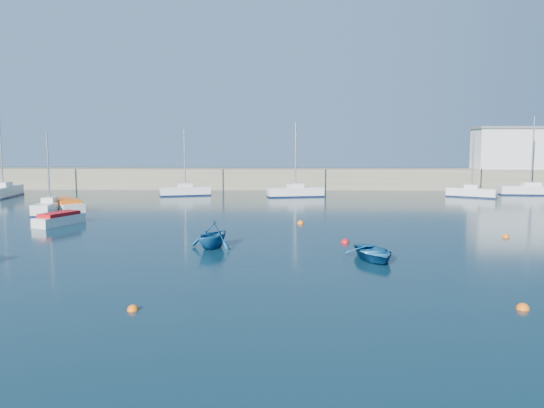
{
  "coord_description": "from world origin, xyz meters",
  "views": [
    {
      "loc": [
        0.95,
        -21.84,
        5.81
      ],
      "look_at": [
        0.04,
        14.82,
        1.6
      ],
      "focal_mm": 35.0,
      "sensor_mm": 36.0,
      "label": 1
    }
  ],
  "objects_px": {
    "harbor_office": "(515,149)",
    "dinghy_left": "(213,235)",
    "sailboat_3": "(50,207)",
    "sailboat_5": "(185,191)",
    "motorboat_2": "(64,205)",
    "sailboat_6": "(295,191)",
    "dinghy_center": "(373,253)",
    "sailboat_7": "(472,192)",
    "motorboat_1": "(59,219)",
    "sailboat_4": "(3,191)",
    "sailboat_8": "(531,190)"
  },
  "relations": [
    {
      "from": "sailboat_3",
      "to": "motorboat_2",
      "type": "relative_size",
      "value": 1.31
    },
    {
      "from": "sailboat_8",
      "to": "sailboat_7",
      "type": "bearing_deg",
      "value": 115.69
    },
    {
      "from": "sailboat_3",
      "to": "sailboat_7",
      "type": "distance_m",
      "value": 42.23
    },
    {
      "from": "sailboat_4",
      "to": "motorboat_2",
      "type": "xyz_separation_m",
      "value": [
        11.54,
        -11.64,
        -0.14
      ]
    },
    {
      "from": "dinghy_left",
      "to": "dinghy_center",
      "type": "bearing_deg",
      "value": 6.43
    },
    {
      "from": "sailboat_7",
      "to": "motorboat_1",
      "type": "xyz_separation_m",
      "value": [
        -36.29,
        -20.55,
        -0.11
      ]
    },
    {
      "from": "sailboat_7",
      "to": "sailboat_8",
      "type": "relative_size",
      "value": 0.78
    },
    {
      "from": "sailboat_3",
      "to": "sailboat_5",
      "type": "distance_m",
      "value": 17.52
    },
    {
      "from": "sailboat_4",
      "to": "sailboat_5",
      "type": "xyz_separation_m",
      "value": [
        19.47,
        2.02,
        -0.09
      ]
    },
    {
      "from": "sailboat_6",
      "to": "dinghy_center",
      "type": "xyz_separation_m",
      "value": [
        3.3,
        -31.45,
        -0.22
      ]
    },
    {
      "from": "sailboat_4",
      "to": "sailboat_3",
      "type": "bearing_deg",
      "value": -57.48
    },
    {
      "from": "motorboat_1",
      "to": "sailboat_6",
      "type": "bearing_deg",
      "value": 72.35
    },
    {
      "from": "sailboat_8",
      "to": "sailboat_3",
      "type": "bearing_deg",
      "value": 115.44
    },
    {
      "from": "sailboat_4",
      "to": "harbor_office",
      "type": "bearing_deg",
      "value": 3.55
    },
    {
      "from": "sailboat_4",
      "to": "sailboat_7",
      "type": "bearing_deg",
      "value": -6.02
    },
    {
      "from": "sailboat_3",
      "to": "harbor_office",
      "type": "bearing_deg",
      "value": 22.86
    },
    {
      "from": "sailboat_8",
      "to": "sailboat_6",
      "type": "bearing_deg",
      "value": 101.33
    },
    {
      "from": "sailboat_5",
      "to": "sailboat_8",
      "type": "relative_size",
      "value": 0.83
    },
    {
      "from": "motorboat_2",
      "to": "dinghy_center",
      "type": "xyz_separation_m",
      "value": [
        23.51,
        -18.72,
        -0.14
      ]
    },
    {
      "from": "sailboat_7",
      "to": "motorboat_1",
      "type": "bearing_deg",
      "value": 151.1
    },
    {
      "from": "harbor_office",
      "to": "sailboat_7",
      "type": "distance_m",
      "value": 14.31
    },
    {
      "from": "harbor_office",
      "to": "dinghy_left",
      "type": "xyz_separation_m",
      "value": [
        -33.07,
        -38.92,
        -4.35
      ]
    },
    {
      "from": "motorboat_2",
      "to": "sailboat_3",
      "type": "bearing_deg",
      "value": -145.53
    },
    {
      "from": "sailboat_7",
      "to": "dinghy_center",
      "type": "bearing_deg",
      "value": -175.07
    },
    {
      "from": "sailboat_3",
      "to": "sailboat_6",
      "type": "distance_m",
      "value": 25.2
    },
    {
      "from": "sailboat_5",
      "to": "motorboat_2",
      "type": "relative_size",
      "value": 1.44
    },
    {
      "from": "sailboat_6",
      "to": "dinghy_center",
      "type": "distance_m",
      "value": 31.62
    },
    {
      "from": "sailboat_5",
      "to": "harbor_office",
      "type": "bearing_deg",
      "value": -94.8
    },
    {
      "from": "sailboat_8",
      "to": "sailboat_4",
      "type": "bearing_deg",
      "value": 99.21
    },
    {
      "from": "motorboat_2",
      "to": "dinghy_center",
      "type": "height_order",
      "value": "motorboat_2"
    },
    {
      "from": "sailboat_5",
      "to": "dinghy_center",
      "type": "distance_m",
      "value": 35.93
    },
    {
      "from": "harbor_office",
      "to": "sailboat_7",
      "type": "height_order",
      "value": "harbor_office"
    },
    {
      "from": "harbor_office",
      "to": "motorboat_2",
      "type": "xyz_separation_m",
      "value": [
        -48.12,
        -22.94,
        -4.6
      ]
    },
    {
      "from": "sailboat_7",
      "to": "dinghy_center",
      "type": "xyz_separation_m",
      "value": [
        -15.76,
        -31.39,
        -0.19
      ]
    },
    {
      "from": "motorboat_1",
      "to": "sailboat_7",
      "type": "bearing_deg",
      "value": 51.78
    },
    {
      "from": "sailboat_7",
      "to": "motorboat_2",
      "type": "height_order",
      "value": "sailboat_7"
    },
    {
      "from": "motorboat_1",
      "to": "motorboat_2",
      "type": "height_order",
      "value": "motorboat_2"
    },
    {
      "from": "sailboat_8",
      "to": "dinghy_left",
      "type": "height_order",
      "value": "sailboat_8"
    },
    {
      "from": "harbor_office",
      "to": "sailboat_3",
      "type": "bearing_deg",
      "value": -153.06
    },
    {
      "from": "sailboat_3",
      "to": "dinghy_left",
      "type": "bearing_deg",
      "value": -46.7
    },
    {
      "from": "dinghy_center",
      "to": "sailboat_5",
      "type": "bearing_deg",
      "value": 104.69
    },
    {
      "from": "sailboat_8",
      "to": "motorboat_2",
      "type": "distance_m",
      "value": 49.35
    },
    {
      "from": "sailboat_3",
      "to": "dinghy_center",
      "type": "height_order",
      "value": "sailboat_3"
    },
    {
      "from": "sailboat_7",
      "to": "dinghy_center",
      "type": "distance_m",
      "value": 35.12
    },
    {
      "from": "sailboat_4",
      "to": "sailboat_5",
      "type": "distance_m",
      "value": 19.58
    },
    {
      "from": "sailboat_4",
      "to": "motorboat_2",
      "type": "distance_m",
      "value": 16.39
    },
    {
      "from": "motorboat_1",
      "to": "harbor_office",
      "type": "bearing_deg",
      "value": 56.58
    },
    {
      "from": "motorboat_1",
      "to": "motorboat_2",
      "type": "bearing_deg",
      "value": 132.92
    },
    {
      "from": "harbor_office",
      "to": "motorboat_2",
      "type": "relative_size",
      "value": 1.97
    },
    {
      "from": "sailboat_8",
      "to": "motorboat_1",
      "type": "xyz_separation_m",
      "value": [
        -43.89,
        -23.35,
        -0.13
      ]
    }
  ]
}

